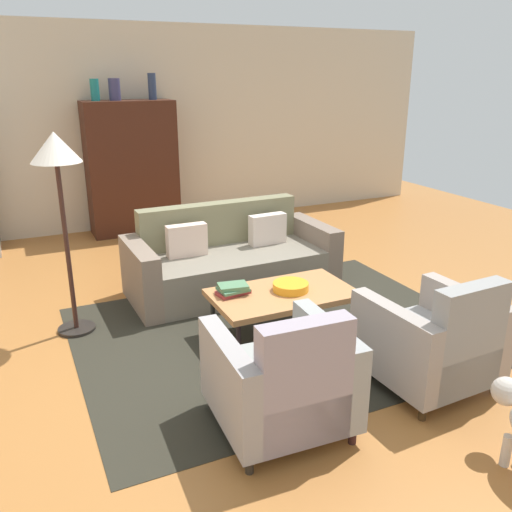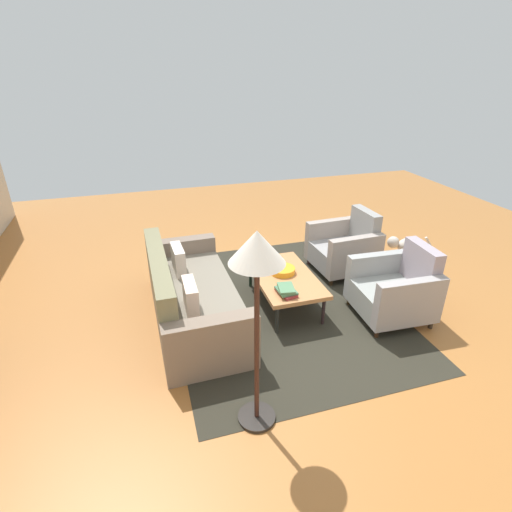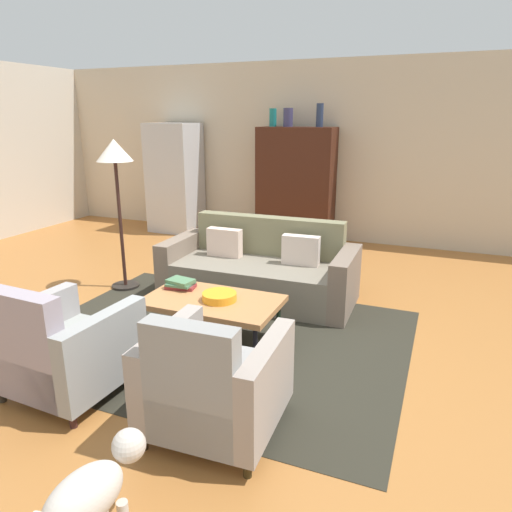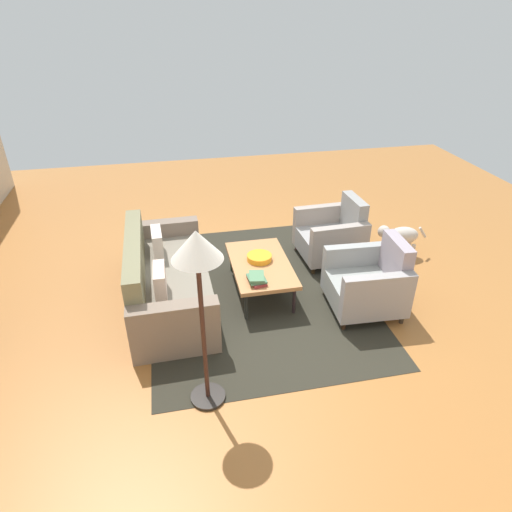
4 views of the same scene
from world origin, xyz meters
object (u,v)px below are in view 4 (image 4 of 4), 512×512
Objects in this scene: armchair_right at (334,236)px; book_stack at (257,279)px; floor_lamp at (198,263)px; coffee_table at (261,265)px; dog at (400,236)px; armchair_left at (370,283)px; couch at (163,282)px; fruit_bowl at (259,257)px.

armchair_right is 3.00× the size of book_stack.
book_stack is 1.72m from floor_lamp.
coffee_table is 1.69× the size of dog.
armchair_left is 0.51× the size of floor_lamp.
floor_lamp is at bearing 11.10° from couch.
coffee_table is 4.10× the size of book_stack.
dog is (0.47, -3.29, 0.03)m from couch.
floor_lamp reaches higher than book_stack.
couch is 7.23× the size of book_stack.
armchair_left and armchair_right have the same top height.
armchair_left is at bearing -63.45° from floor_lamp.
armchair_right is (1.21, -0.00, 0.00)m from armchair_left.
fruit_bowl is at bearing -15.62° from book_stack.
armchair_right reaches higher than coffee_table.
armchair_right reaches higher than couch.
floor_lamp is (-1.60, -0.35, 1.16)m from couch.
fruit_bowl is at bearing 62.60° from armchair_left.
coffee_table is at bearing -27.58° from floor_lamp.
floor_lamp is 3.77m from dog.
floor_lamp is (-1.00, 2.00, 1.10)m from armchair_left.
book_stack reaches higher than dog.
coffee_table is at bearing 88.93° from couch.
coffee_table is 0.43m from book_stack.
floor_lamp is (-1.60, 0.84, 1.08)m from coffee_table.
book_stack is 0.17× the size of floor_lamp.
dog is (0.87, -2.24, -0.13)m from book_stack.
couch reaches higher than dog.
couch reaches higher than book_stack.
fruit_bowl is at bearing 112.00° from armchair_right.
couch is 2.01m from floor_lamp.
book_stack reaches higher than coffee_table.
fruit_bowl is (0.68, 1.17, 0.09)m from armchair_left.
floor_lamp is (-1.21, 0.71, 1.00)m from book_stack.
floor_lamp reaches higher than dog.
armchair_left is at bearing 55.77° from dog.
book_stack is at bearing -30.36° from floor_lamp.
couch is 3.32m from dog.
book_stack is at bearing 161.66° from coffee_table.
armchair_left is 2.50m from floor_lamp.
armchair_left is 1.35m from fruit_bowl.
coffee_table is 1.36× the size of armchair_left.
couch is at bearing 78.41° from armchair_left.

